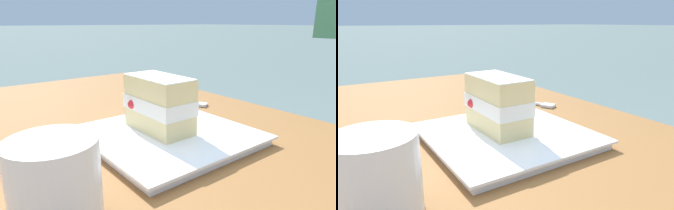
# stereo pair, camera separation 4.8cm
# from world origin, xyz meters

# --- Properties ---
(dessert_plate) EXTENTS (0.25, 0.25, 0.02)m
(dessert_plate) POSITION_xyz_m (-0.13, 0.12, 0.69)
(dessert_plate) COLOR white
(dessert_plate) RESTS_ON patio_table
(cake_slice) EXTENTS (0.12, 0.08, 0.09)m
(cake_slice) POSITION_xyz_m (-0.14, 0.12, 0.75)
(cake_slice) COLOR #EAD18C
(cake_slice) RESTS_ON dessert_plate
(dessert_fork) EXTENTS (0.16, 0.09, 0.01)m
(dessert_fork) POSITION_xyz_m (-0.30, 0.29, 0.69)
(dessert_fork) COLOR silver
(dessert_fork) RESTS_ON patio_table
(coffee_cup) EXTENTS (0.09, 0.09, 0.09)m
(coffee_cup) POSITION_xyz_m (-0.03, -0.09, 0.73)
(coffee_cup) COLOR white
(coffee_cup) RESTS_ON patio_table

